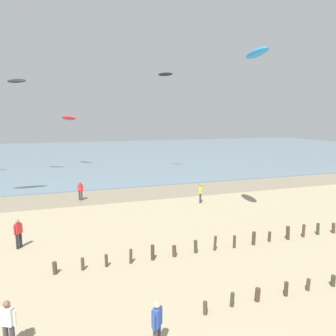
{
  "coord_description": "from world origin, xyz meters",
  "views": [
    {
      "loc": [
        -3.34,
        -4.43,
        7.33
      ],
      "look_at": [
        2.41,
        12.55,
        4.51
      ],
      "focal_mm": 33.48,
      "sensor_mm": 36.0,
      "label": 1
    }
  ],
  "objects_px": {
    "person_by_waterline": "(80,190)",
    "person_trailing_behind": "(157,325)",
    "person_left_flank": "(18,233)",
    "kite_aloft_0": "(165,74)",
    "person_right_flank": "(200,193)",
    "person_mid_beach": "(8,324)",
    "kite_aloft_3": "(257,53)",
    "kite_aloft_2": "(16,81)",
    "kite_aloft_4": "(69,118)"
  },
  "relations": [
    {
      "from": "person_by_waterline",
      "to": "person_trailing_behind",
      "type": "relative_size",
      "value": 1.0
    },
    {
      "from": "person_left_flank",
      "to": "kite_aloft_0",
      "type": "bearing_deg",
      "value": 53.46
    },
    {
      "from": "person_right_flank",
      "to": "person_mid_beach",
      "type": "bearing_deg",
      "value": -132.75
    },
    {
      "from": "person_by_waterline",
      "to": "kite_aloft_3",
      "type": "height_order",
      "value": "kite_aloft_3"
    },
    {
      "from": "kite_aloft_0",
      "to": "kite_aloft_2",
      "type": "xyz_separation_m",
      "value": [
        -18.24,
        3.52,
        -1.14
      ]
    },
    {
      "from": "kite_aloft_3",
      "to": "kite_aloft_4",
      "type": "relative_size",
      "value": 0.87
    },
    {
      "from": "person_left_flank",
      "to": "person_right_flank",
      "type": "xyz_separation_m",
      "value": [
        13.89,
        5.57,
        0.0
      ]
    },
    {
      "from": "kite_aloft_0",
      "to": "kite_aloft_4",
      "type": "height_order",
      "value": "kite_aloft_0"
    },
    {
      "from": "person_trailing_behind",
      "to": "kite_aloft_0",
      "type": "bearing_deg",
      "value": 71.28
    },
    {
      "from": "kite_aloft_4",
      "to": "person_trailing_behind",
      "type": "bearing_deg",
      "value": 152.39
    },
    {
      "from": "person_mid_beach",
      "to": "person_right_flank",
      "type": "bearing_deg",
      "value": 47.25
    },
    {
      "from": "kite_aloft_0",
      "to": "person_trailing_behind",
      "type": "bearing_deg",
      "value": 120.92
    },
    {
      "from": "kite_aloft_3",
      "to": "kite_aloft_4",
      "type": "xyz_separation_m",
      "value": [
        -11.26,
        31.6,
        -4.13
      ]
    },
    {
      "from": "person_by_waterline",
      "to": "kite_aloft_2",
      "type": "xyz_separation_m",
      "value": [
        -6.32,
        15.07,
        11.04
      ]
    },
    {
      "from": "person_by_waterline",
      "to": "kite_aloft_3",
      "type": "bearing_deg",
      "value": -43.14
    },
    {
      "from": "person_mid_beach",
      "to": "person_by_waterline",
      "type": "relative_size",
      "value": 1.0
    },
    {
      "from": "person_right_flank",
      "to": "kite_aloft_3",
      "type": "bearing_deg",
      "value": -79.56
    },
    {
      "from": "person_by_waterline",
      "to": "person_trailing_behind",
      "type": "height_order",
      "value": "same"
    },
    {
      "from": "kite_aloft_0",
      "to": "person_right_flank",
      "type": "bearing_deg",
      "value": 132.42
    },
    {
      "from": "kite_aloft_0",
      "to": "kite_aloft_4",
      "type": "relative_size",
      "value": 0.62
    },
    {
      "from": "person_mid_beach",
      "to": "kite_aloft_0",
      "type": "bearing_deg",
      "value": 63.26
    },
    {
      "from": "person_mid_beach",
      "to": "person_by_waterline",
      "type": "height_order",
      "value": "same"
    },
    {
      "from": "person_right_flank",
      "to": "kite_aloft_3",
      "type": "relative_size",
      "value": 0.56
    },
    {
      "from": "person_mid_beach",
      "to": "kite_aloft_3",
      "type": "relative_size",
      "value": 0.56
    },
    {
      "from": "kite_aloft_2",
      "to": "person_trailing_behind",
      "type": "bearing_deg",
      "value": 130.12
    },
    {
      "from": "person_left_flank",
      "to": "kite_aloft_2",
      "type": "relative_size",
      "value": 0.68
    },
    {
      "from": "person_right_flank",
      "to": "kite_aloft_0",
      "type": "bearing_deg",
      "value": 82.79
    },
    {
      "from": "person_trailing_behind",
      "to": "kite_aloft_4",
      "type": "xyz_separation_m",
      "value": [
        -1.42,
        41.39,
        6.55
      ]
    },
    {
      "from": "person_trailing_behind",
      "to": "kite_aloft_0",
      "type": "relative_size",
      "value": 0.78
    },
    {
      "from": "person_left_flank",
      "to": "kite_aloft_4",
      "type": "relative_size",
      "value": 0.48
    },
    {
      "from": "person_mid_beach",
      "to": "kite_aloft_2",
      "type": "distance_m",
      "value": 35.55
    },
    {
      "from": "kite_aloft_2",
      "to": "kite_aloft_4",
      "type": "bearing_deg",
      "value": -106.42
    },
    {
      "from": "person_right_flank",
      "to": "kite_aloft_2",
      "type": "distance_m",
      "value": 27.6
    },
    {
      "from": "person_right_flank",
      "to": "kite_aloft_4",
      "type": "bearing_deg",
      "value": 111.63
    },
    {
      "from": "person_left_flank",
      "to": "kite_aloft_2",
      "type": "xyz_separation_m",
      "value": [
        -2.35,
        24.97,
        11.04
      ]
    },
    {
      "from": "person_by_waterline",
      "to": "kite_aloft_4",
      "type": "xyz_separation_m",
      "value": [
        -0.23,
        21.27,
        6.55
      ]
    },
    {
      "from": "kite_aloft_0",
      "to": "kite_aloft_2",
      "type": "relative_size",
      "value": 0.87
    },
    {
      "from": "person_left_flank",
      "to": "kite_aloft_4",
      "type": "distance_m",
      "value": 32.06
    },
    {
      "from": "person_by_waterline",
      "to": "person_left_flank",
      "type": "bearing_deg",
      "value": -111.85
    },
    {
      "from": "person_left_flank",
      "to": "kite_aloft_3",
      "type": "xyz_separation_m",
      "value": [
        15.0,
        -0.44,
        10.68
      ]
    },
    {
      "from": "person_trailing_behind",
      "to": "kite_aloft_0",
      "type": "xyz_separation_m",
      "value": [
        10.73,
        31.69,
        12.18
      ]
    },
    {
      "from": "person_by_waterline",
      "to": "person_right_flank",
      "type": "xyz_separation_m",
      "value": [
        9.92,
        -4.32,
        0.0
      ]
    },
    {
      "from": "person_right_flank",
      "to": "kite_aloft_4",
      "type": "height_order",
      "value": "kite_aloft_4"
    },
    {
      "from": "kite_aloft_0",
      "to": "kite_aloft_3",
      "type": "bearing_deg",
      "value": 137.27
    },
    {
      "from": "person_right_flank",
      "to": "kite_aloft_2",
      "type": "height_order",
      "value": "kite_aloft_2"
    },
    {
      "from": "person_left_flank",
      "to": "kite_aloft_3",
      "type": "height_order",
      "value": "kite_aloft_3"
    },
    {
      "from": "person_by_waterline",
      "to": "person_left_flank",
      "type": "xyz_separation_m",
      "value": [
        -3.97,
        -9.9,
        0.0
      ]
    },
    {
      "from": "person_right_flank",
      "to": "person_trailing_behind",
      "type": "distance_m",
      "value": 18.05
    },
    {
      "from": "kite_aloft_2",
      "to": "kite_aloft_0",
      "type": "bearing_deg",
      "value": -162.83
    },
    {
      "from": "person_left_flank",
      "to": "kite_aloft_3",
      "type": "distance_m",
      "value": 18.41
    }
  ]
}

